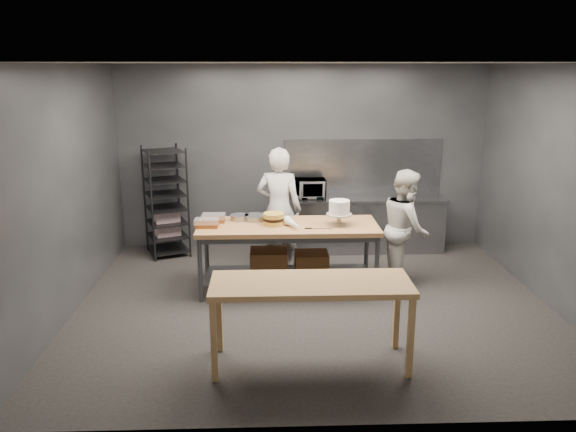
# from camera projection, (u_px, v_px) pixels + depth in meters

# --- Properties ---
(ground) EXTENTS (6.00, 6.00, 0.00)m
(ground) POSITION_uv_depth(u_px,v_px,m) (313.00, 305.00, 7.20)
(ground) COLOR black
(ground) RESTS_ON ground
(back_wall) EXTENTS (6.00, 0.04, 3.00)m
(back_wall) POSITION_uv_depth(u_px,v_px,m) (302.00, 158.00, 9.22)
(back_wall) COLOR #4C4F54
(back_wall) RESTS_ON ground
(work_table) EXTENTS (2.40, 0.90, 0.92)m
(work_table) POSITION_uv_depth(u_px,v_px,m) (287.00, 249.00, 7.57)
(work_table) COLOR #9C6B3E
(work_table) RESTS_ON ground
(near_counter) EXTENTS (2.00, 0.70, 0.90)m
(near_counter) POSITION_uv_depth(u_px,v_px,m) (311.00, 290.00, 5.58)
(near_counter) COLOR #A27143
(near_counter) RESTS_ON ground
(back_counter) EXTENTS (2.60, 0.60, 0.90)m
(back_counter) POSITION_uv_depth(u_px,v_px,m) (364.00, 224.00, 9.22)
(back_counter) COLOR slate
(back_counter) RESTS_ON ground
(splashback_panel) EXTENTS (2.60, 0.02, 0.90)m
(splashback_panel) POSITION_uv_depth(u_px,v_px,m) (363.00, 166.00, 9.28)
(splashback_panel) COLOR slate
(splashback_panel) RESTS_ON back_counter
(speed_rack) EXTENTS (0.80, 0.83, 1.75)m
(speed_rack) POSITION_uv_depth(u_px,v_px,m) (166.00, 203.00, 8.93)
(speed_rack) COLOR black
(speed_rack) RESTS_ON ground
(chef_behind) EXTENTS (0.75, 0.58, 1.84)m
(chef_behind) POSITION_uv_depth(u_px,v_px,m) (279.00, 209.00, 8.26)
(chef_behind) COLOR silver
(chef_behind) RESTS_ON ground
(chef_right) EXTENTS (0.66, 0.82, 1.62)m
(chef_right) POSITION_uv_depth(u_px,v_px,m) (405.00, 227.00, 7.74)
(chef_right) COLOR silver
(chef_right) RESTS_ON ground
(microwave) EXTENTS (0.54, 0.37, 0.30)m
(microwave) POSITION_uv_depth(u_px,v_px,m) (309.00, 188.00, 9.04)
(microwave) COLOR black
(microwave) RESTS_ON back_counter
(frosted_cake_stand) EXTENTS (0.34, 0.34, 0.34)m
(frosted_cake_stand) POSITION_uv_depth(u_px,v_px,m) (339.00, 209.00, 7.39)
(frosted_cake_stand) COLOR #B5AD91
(frosted_cake_stand) RESTS_ON work_table
(layer_cake) EXTENTS (0.27, 0.27, 0.16)m
(layer_cake) POSITION_uv_depth(u_px,v_px,m) (274.00, 219.00, 7.44)
(layer_cake) COLOR gold
(layer_cake) RESTS_ON work_table
(cake_pans) EXTENTS (0.50, 0.30, 0.07)m
(cake_pans) POSITION_uv_depth(u_px,v_px,m) (249.00, 217.00, 7.67)
(cake_pans) COLOR gray
(cake_pans) RESTS_ON work_table
(piping_bag) EXTENTS (0.26, 0.40, 0.12)m
(piping_bag) POSITION_uv_depth(u_px,v_px,m) (293.00, 224.00, 7.30)
(piping_bag) COLOR white
(piping_bag) RESTS_ON work_table
(offset_spatula) EXTENTS (0.36, 0.02, 0.02)m
(offset_spatula) POSITION_uv_depth(u_px,v_px,m) (315.00, 228.00, 7.28)
(offset_spatula) COLOR slate
(offset_spatula) RESTS_ON work_table
(pastry_clamshells) EXTENTS (0.38, 0.45, 0.11)m
(pastry_clamshells) POSITION_uv_depth(u_px,v_px,m) (210.00, 220.00, 7.46)
(pastry_clamshells) COLOR #A45A20
(pastry_clamshells) RESTS_ON work_table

